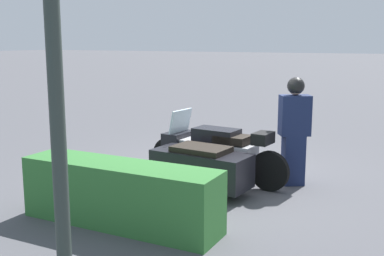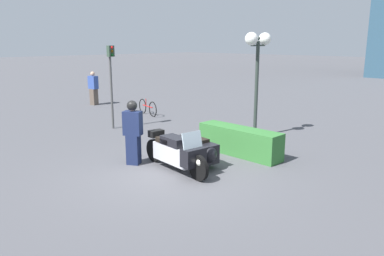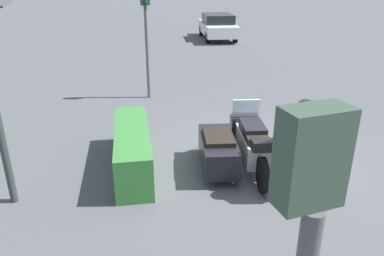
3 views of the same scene
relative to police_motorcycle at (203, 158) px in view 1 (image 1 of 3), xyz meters
The scene contains 4 objects.
ground_plane 0.69m from the police_motorcycle, 88.90° to the right, with size 160.00×160.00×0.00m, color #4C4C51.
police_motorcycle is the anchor object (origin of this frame).
officer_rider 1.54m from the police_motorcycle, 147.54° to the right, with size 0.55×0.49×1.74m.
hedge_bush_curbside 1.94m from the police_motorcycle, 83.20° to the left, with size 2.64×0.64×0.80m, color #337033.
Camera 1 is at (-3.21, 7.20, 2.31)m, focal length 45.00 mm.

